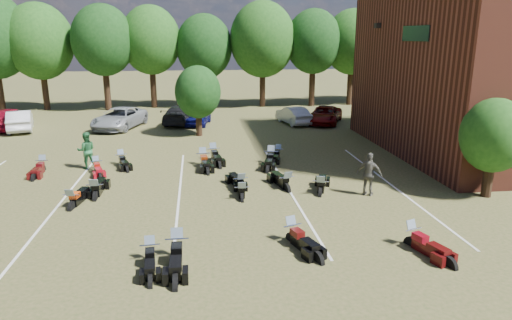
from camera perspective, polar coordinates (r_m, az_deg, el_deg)
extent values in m
plane|color=brown|center=(18.12, -0.28, -7.04)|extent=(160.00, 160.00, 0.00)
imported|color=maroon|center=(39.36, -28.77, 4.47)|extent=(2.25, 4.76, 1.57)
imported|color=silver|center=(38.47, -27.41, 4.40)|extent=(2.89, 4.93, 1.54)
imported|color=gray|center=(36.61, -16.70, 5.03)|extent=(4.13, 6.15, 1.57)
imported|color=black|center=(37.45, -9.30, 5.64)|extent=(3.32, 5.57, 1.51)
imported|color=#0B0D53|center=(36.87, -7.26, 5.48)|extent=(2.40, 4.33, 1.39)
imported|color=#BCBBB7|center=(37.08, 4.68, 5.60)|extent=(2.34, 4.43, 1.39)
imported|color=#600605|center=(37.52, 8.59, 5.58)|extent=(4.15, 5.45, 1.37)
imported|color=#37363B|center=(41.19, 16.83, 6.01)|extent=(3.24, 5.34, 1.45)
imported|color=#256436|center=(25.92, -20.42, 1.13)|extent=(1.10, 0.95, 1.96)
imported|color=#514F45|center=(20.75, 13.97, -1.74)|extent=(1.20, 1.05, 1.95)
cube|color=black|center=(30.83, 14.95, 15.92)|extent=(0.30, 0.40, 0.30)
cube|color=black|center=(26.30, 19.30, 14.70)|extent=(0.06, 3.00, 0.80)
cylinder|color=black|center=(47.97, -24.47, 8.12)|extent=(0.58, 0.58, 4.08)
ellipsoid|color=#1E4C19|center=(47.73, -25.04, 13.22)|extent=(6.00, 6.00, 6.90)
cylinder|color=black|center=(46.76, -18.55, 8.54)|extent=(0.57, 0.58, 4.08)
ellipsoid|color=#1E4C19|center=(46.51, -19.00, 13.78)|extent=(6.00, 6.00, 6.90)
cylinder|color=black|center=(46.06, -12.37, 8.88)|extent=(0.57, 0.58, 4.08)
ellipsoid|color=#1E4C19|center=(45.81, -12.68, 14.21)|extent=(6.00, 6.00, 6.90)
cylinder|color=black|center=(45.91, -6.07, 9.12)|extent=(0.58, 0.58, 4.08)
ellipsoid|color=#1E4C19|center=(45.66, -6.22, 14.48)|extent=(6.00, 6.00, 6.90)
cylinder|color=black|center=(46.29, 0.21, 9.25)|extent=(0.57, 0.58, 4.08)
ellipsoid|color=#1E4C19|center=(46.04, 0.22, 14.57)|extent=(6.00, 6.00, 6.90)
cylinder|color=black|center=(47.21, 6.32, 9.28)|extent=(0.57, 0.58, 4.08)
ellipsoid|color=#1E4C19|center=(46.96, 6.48, 14.49)|extent=(6.00, 6.00, 6.90)
cylinder|color=black|center=(48.62, 12.13, 9.21)|extent=(0.57, 0.58, 4.08)
ellipsoid|color=#1E4C19|center=(48.38, 12.42, 14.26)|extent=(6.00, 6.00, 6.90)
cylinder|color=black|center=(50.49, 17.56, 9.06)|extent=(0.58, 0.58, 4.08)
ellipsoid|color=#1E4C19|center=(50.27, 17.96, 13.92)|extent=(6.00, 6.00, 6.90)
cylinder|color=black|center=(52.78, 22.56, 8.85)|extent=(0.58, 0.58, 4.08)
ellipsoid|color=#1E4C19|center=(52.56, 23.04, 13.49)|extent=(6.00, 6.00, 6.90)
cylinder|color=black|center=(22.47, 27.00, -2.00)|extent=(0.24, 0.24, 1.71)
sphere|color=#1E4C19|center=(22.04, 27.59, 2.75)|extent=(2.80, 2.80, 2.80)
cylinder|color=black|center=(32.68, -7.15, 4.68)|extent=(0.24, 0.24, 1.90)
sphere|color=#1E4C19|center=(32.36, -7.28, 8.43)|extent=(3.20, 3.20, 3.20)
cube|color=silver|center=(21.64, -22.94, -4.51)|extent=(0.10, 14.00, 0.01)
cube|color=silver|center=(20.83, -9.56, -4.22)|extent=(0.10, 14.00, 0.01)
cube|color=silver|center=(21.20, 4.10, -3.69)|extent=(0.10, 14.00, 0.01)
cube|color=silver|center=(22.69, 16.59, -3.03)|extent=(0.10, 14.00, 0.01)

